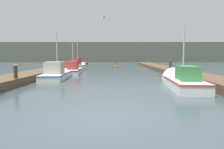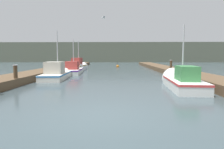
{
  "view_description": "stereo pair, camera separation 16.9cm",
  "coord_description": "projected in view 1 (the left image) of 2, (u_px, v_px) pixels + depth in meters",
  "views": [
    {
      "loc": [
        0.35,
        -5.77,
        1.78
      ],
      "look_at": [
        0.18,
        8.77,
        0.42
      ],
      "focal_mm": 32.0,
      "sensor_mm": 36.0,
      "label": 1
    },
    {
      "loc": [
        0.52,
        -5.77,
        1.78
      ],
      "look_at": [
        0.18,
        8.77,
        0.42
      ],
      "focal_mm": 32.0,
      "sensor_mm": 36.0,
      "label": 2
    }
  ],
  "objects": [
    {
      "name": "dock_right",
      "position": [
        169.0,
        70.0,
        21.75
      ],
      "size": [
        2.3,
        40.0,
        0.48
      ],
      "color": "brown",
      "rests_on": "ground_plane"
    },
    {
      "name": "channel_buoy",
      "position": [
        116.0,
        66.0,
        31.88
      ],
      "size": [
        0.45,
        0.45,
        0.95
      ],
      "color": "#BF6513",
      "rests_on": "ground_plane"
    },
    {
      "name": "distant_shore_ridge",
      "position": [
        113.0,
        53.0,
        63.65
      ],
      "size": [
        120.0,
        16.0,
        5.64
      ],
      "color": "#565B4C",
      "rests_on": "ground_plane"
    },
    {
      "name": "fishing_boat_1",
      "position": [
        59.0,
        73.0,
        16.37
      ],
      "size": [
        1.89,
        6.33,
        4.26
      ],
      "rotation": [
        0.0,
        0.0,
        0.06
      ],
      "color": "silver",
      "rests_on": "ground_plane"
    },
    {
      "name": "ground_plane",
      "position": [
        103.0,
        116.0,
        5.92
      ],
      "size": [
        200.0,
        200.0,
        0.0
      ],
      "color": "#38474C"
    },
    {
      "name": "mooring_piling_1",
      "position": [
        170.0,
        68.0,
        17.7
      ],
      "size": [
        0.24,
        0.24,
        1.44
      ],
      "color": "#473523",
      "rests_on": "ground_plane"
    },
    {
      "name": "fishing_boat_3",
      "position": [
        78.0,
        66.0,
        24.57
      ],
      "size": [
        1.65,
        4.39,
        3.87
      ],
      "rotation": [
        0.0,
        0.0,
        -0.08
      ],
      "color": "silver",
      "rests_on": "ground_plane"
    },
    {
      "name": "dock_left",
      "position": [
        54.0,
        70.0,
        21.89
      ],
      "size": [
        2.3,
        40.0,
        0.48
      ],
      "color": "brown",
      "rests_on": "ground_plane"
    },
    {
      "name": "mooring_piling_2",
      "position": [
        16.0,
        76.0,
        11.49
      ],
      "size": [
        0.25,
        0.25,
        1.27
      ],
      "color": "#473523",
      "rests_on": "ground_plane"
    },
    {
      "name": "fishing_boat_0",
      "position": [
        182.0,
        81.0,
        11.27
      ],
      "size": [
        1.85,
        5.17,
        3.91
      ],
      "rotation": [
        0.0,
        0.0,
        -0.08
      ],
      "color": "silver",
      "rests_on": "ground_plane"
    },
    {
      "name": "seagull_lead",
      "position": [
        103.0,
        17.0,
        14.75
      ],
      "size": [
        0.32,
        0.55,
        0.12
      ],
      "rotation": [
        0.0,
        0.0,
        5.1
      ],
      "color": "white"
    },
    {
      "name": "fishing_boat_2",
      "position": [
        74.0,
        70.0,
        20.9
      ],
      "size": [
        1.94,
        5.8,
        3.98
      ],
      "rotation": [
        0.0,
        0.0,
        0.07
      ],
      "color": "silver",
      "rests_on": "ground_plane"
    }
  ]
}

